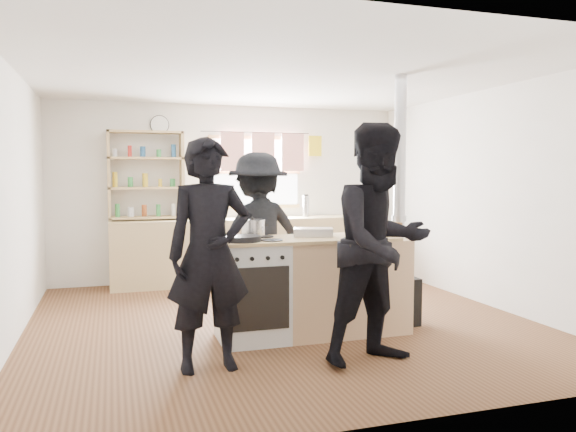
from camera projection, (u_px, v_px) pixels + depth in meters
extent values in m
cube|color=brown|center=(281.00, 322.00, 5.81)|extent=(5.00, 5.00, 0.01)
cube|color=tan|center=(236.00, 250.00, 7.89)|extent=(3.40, 0.55, 0.90)
cube|color=tan|center=(147.00, 217.00, 7.61)|extent=(1.00, 0.28, 0.03)
cube|color=tan|center=(146.00, 188.00, 7.58)|extent=(1.00, 0.28, 0.03)
cube|color=tan|center=(146.00, 158.00, 7.55)|extent=(1.00, 0.28, 0.03)
cube|color=tan|center=(145.00, 132.00, 7.52)|extent=(1.00, 0.28, 0.03)
cube|color=tan|center=(109.00, 176.00, 7.42)|extent=(0.04, 0.28, 1.20)
cube|color=tan|center=(182.00, 176.00, 7.71)|extent=(0.04, 0.28, 1.20)
cylinder|color=silver|center=(306.00, 206.00, 8.16)|extent=(0.10, 0.10, 0.31)
cube|color=white|center=(252.00, 292.00, 5.12)|extent=(0.60, 0.60, 0.90)
cube|color=#D9B182|center=(343.00, 286.00, 5.39)|extent=(1.20, 0.60, 0.90)
cube|color=tan|center=(298.00, 239.00, 5.22)|extent=(1.84, 0.64, 0.03)
cylinder|color=black|center=(242.00, 239.00, 4.93)|extent=(0.46, 0.46, 0.05)
cylinder|color=#2D551D|center=(242.00, 237.00, 4.93)|extent=(0.30, 0.30, 0.02)
cube|color=silver|center=(313.00, 232.00, 5.34)|extent=(0.43, 0.35, 0.08)
cube|color=brown|center=(313.00, 230.00, 5.34)|extent=(0.36, 0.30, 0.02)
cylinder|color=silver|center=(253.00, 229.00, 5.27)|extent=(0.23, 0.23, 0.15)
cylinder|color=silver|center=(253.00, 220.00, 5.26)|extent=(0.23, 0.23, 0.01)
sphere|color=black|center=(253.00, 219.00, 5.26)|extent=(0.03, 0.03, 0.03)
cylinder|color=silver|center=(361.00, 227.00, 5.41)|extent=(0.26, 0.26, 0.17)
cylinder|color=silver|center=(361.00, 217.00, 5.41)|extent=(0.27, 0.27, 0.01)
sphere|color=black|center=(361.00, 216.00, 5.41)|extent=(0.03, 0.03, 0.03)
cube|color=tan|center=(390.00, 234.00, 5.46)|extent=(0.30, 0.23, 0.02)
cube|color=olive|center=(390.00, 228.00, 5.46)|extent=(0.23, 0.13, 0.10)
cube|color=black|center=(398.00, 300.00, 5.70)|extent=(0.35, 0.35, 0.48)
cylinder|color=#ADADB2|center=(400.00, 177.00, 5.61)|extent=(0.12, 0.12, 2.02)
imported|color=black|center=(209.00, 254.00, 4.32)|extent=(0.68, 0.47, 1.80)
imported|color=black|center=(381.00, 244.00, 4.48)|extent=(1.06, 0.90, 1.93)
imported|color=black|center=(258.00, 234.00, 6.02)|extent=(1.26, 0.92, 1.75)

